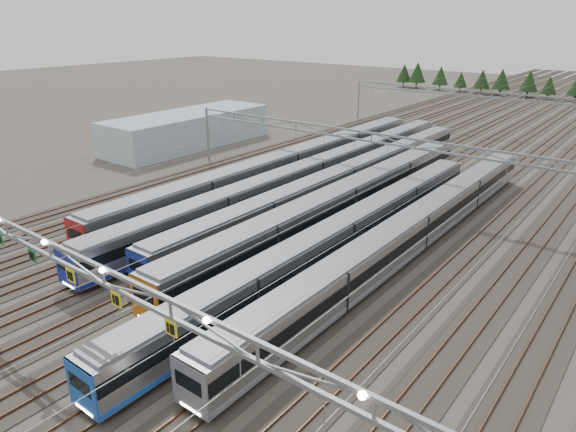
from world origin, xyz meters
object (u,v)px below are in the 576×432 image
Objects in this scene: train_a at (289,166)px; gantry_near at (48,253)px; train_c at (344,180)px; train_e at (341,237)px; train_f at (413,230)px; train_b at (314,174)px; gantry_mid at (371,145)px; west_shed at (188,129)px; gantry_far at (491,100)px; train_d at (343,203)px.

gantry_near reaches higher than train_a.
train_e is at bearing -59.16° from train_c.
gantry_near reaches higher than train_f.
train_b is 8.29m from gantry_mid.
west_shed is at bearing 167.47° from train_b.
train_e is at bearing -129.26° from train_f.
gantry_mid is 45.00m from gantry_far.
train_a is 12.08m from gantry_mid.
train_b is at bearing -98.15° from gantry_far.
west_shed reaches higher than train_b.
train_b is at bearing 152.27° from train_f.
train_b is at bearing -162.40° from gantry_mid.
gantry_mid reaches higher than train_f.
train_d is 0.92× the size of gantry_mid.
train_a is at bearing -103.60° from gantry_far.
train_d is (4.50, -7.49, 0.17)m from train_c.
gantry_mid is at bearing 103.28° from train_d.
train_e is at bearing -40.93° from train_a.
train_a is 24.66m from train_f.
gantry_far reaches higher than west_shed.
train_e is 7.11m from train_f.
gantry_near reaches higher than west_shed.
gantry_mid reaches higher than train_c.
train_d is 10.64m from gantry_mid.
train_f is at bearing -24.18° from train_a.
gantry_far is at bearing 92.36° from train_d.
train_c is 2.03× the size of west_shed.
train_a is 40.50m from gantry_near.
train_d is 9.24m from train_f.
train_a is 1.01× the size of train_c.
train_d is 1.72× the size of west_shed.
gantry_far is (-11.25, 56.61, 4.33)m from train_f.
train_a is at bearing -172.39° from gantry_mid.
gantry_near is at bearing -73.82° from train_a.
gantry_far is at bearing 89.97° from gantry_near.
train_c is 17.56m from train_e.
train_c is 1.08× the size of gantry_mid.
train_c is 38.48m from gantry_near.
train_f is 0.99× the size of gantry_near.
train_c is 1.08× the size of gantry_near.
gantry_mid is 1.00× the size of gantry_far.
train_e is 1.72× the size of west_shed.
train_d reaches higher than train_b.
gantry_far reaches higher than train_a.
train_c is at bearing 120.84° from train_e.
train_b is 38.89m from gantry_near.
train_f is 0.99× the size of gantry_far.
west_shed is at bearing 153.82° from train_e.
train_e is 62.63m from gantry_far.
train_a is at bearing 155.82° from train_f.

